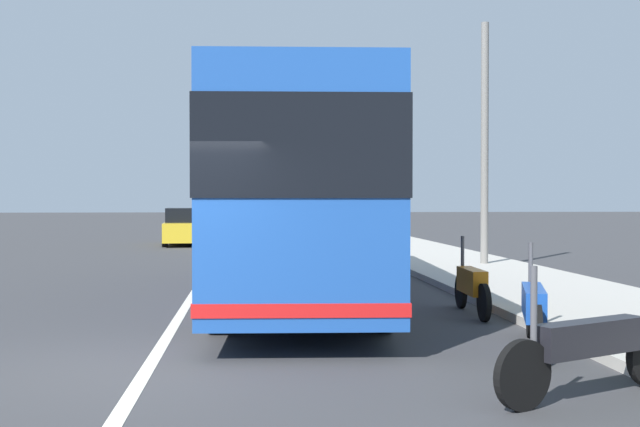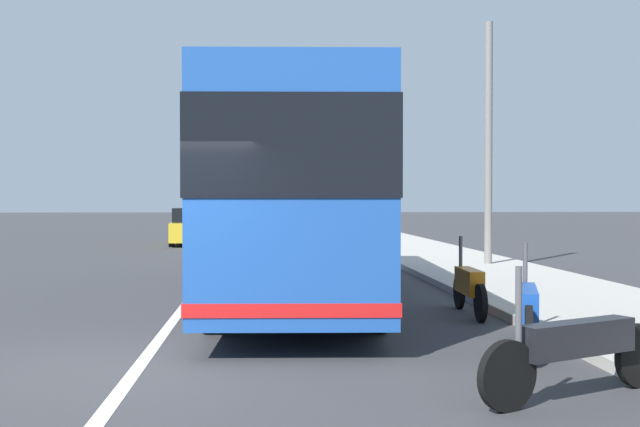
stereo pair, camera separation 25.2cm
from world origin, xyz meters
The scene contains 10 objects.
ground_plane centered at (0.00, 0.00, 0.00)m, with size 220.00×220.00×0.00m, color #38383A.
sidewalk_curb centered at (10.00, -6.85, 0.07)m, with size 110.00×3.60×0.14m, color #B2ADA3.
lane_divider_line centered at (10.00, 0.00, 0.00)m, with size 110.00×0.16×0.01m, color silver.
coach_bus centered at (5.69, -2.02, 2.02)m, with size 11.63×3.14×3.56m.
motorcycle_mid_row centered at (-1.73, -4.26, 0.47)m, with size 1.09×2.17×1.26m.
motorcycle_far_end centered at (0.54, -4.60, 0.50)m, with size 2.33×0.83×1.29m.
motorcycle_by_tree centered at (3.42, -4.68, 0.46)m, with size 2.03×0.28×1.24m.
car_side_street centered at (43.02, 1.83, 0.65)m, with size 4.60×2.09×1.37m.
car_oncoming centered at (23.38, 1.55, 0.73)m, with size 4.66×2.04×1.53m.
utility_pole centered at (11.45, -7.42, 3.32)m, with size 0.21×0.21×6.63m, color slate.
Camera 2 is at (-8.51, -1.37, 1.84)m, focal length 42.51 mm.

